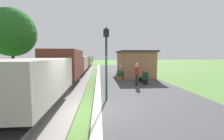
% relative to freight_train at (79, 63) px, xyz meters
% --- Properties ---
extents(ground_plane, '(160.00, 160.00, 0.00)m').
position_rel_freight_train_xyz_m(ground_plane, '(2.40, -16.13, -1.45)').
color(ground_plane, '#517A38').
extents(platform_slab, '(6.00, 60.00, 0.25)m').
position_rel_freight_train_xyz_m(platform_slab, '(5.60, -16.13, -1.33)').
color(platform_slab, '#424244').
rests_on(platform_slab, ground).
extents(platform_edge_stripe, '(0.36, 60.00, 0.01)m').
position_rel_freight_train_xyz_m(platform_edge_stripe, '(2.80, -16.13, -1.20)').
color(platform_edge_stripe, silver).
rests_on(platform_edge_stripe, platform_slab).
extents(track_ballast, '(3.80, 60.00, 0.12)m').
position_rel_freight_train_xyz_m(track_ballast, '(-0.00, -16.13, -1.39)').
color(track_ballast, gray).
rests_on(track_ballast, ground).
extents(rail_near, '(0.07, 60.00, 0.14)m').
position_rel_freight_train_xyz_m(rail_near, '(0.72, -16.13, -1.26)').
color(rail_near, slate).
rests_on(rail_near, track_ballast).
extents(rail_far, '(0.07, 60.00, 0.14)m').
position_rel_freight_train_xyz_m(rail_far, '(-0.72, -16.13, -1.26)').
color(rail_far, slate).
rests_on(rail_far, track_ballast).
extents(freight_train, '(2.50, 39.20, 2.72)m').
position_rel_freight_train_xyz_m(freight_train, '(0.00, 0.00, 0.00)').
color(freight_train, gray).
rests_on(freight_train, rail_near).
extents(station_hut, '(3.50, 5.80, 2.78)m').
position_rel_freight_train_xyz_m(station_hut, '(6.80, -5.83, 0.20)').
color(station_hut, '#9E6B4C').
rests_on(station_hut, platform_slab).
extents(bench_near_hut, '(0.42, 1.50, 0.91)m').
position_rel_freight_train_xyz_m(bench_near_hut, '(6.58, -10.42, -0.73)').
color(bench_near_hut, '#1E4C2D').
rests_on(bench_near_hut, platform_slab).
extents(person_waiting, '(0.26, 0.39, 1.71)m').
position_rel_freight_train_xyz_m(person_waiting, '(5.72, -11.38, -0.27)').
color(person_waiting, black).
rests_on(person_waiting, platform_slab).
extents(potted_planter, '(0.64, 0.64, 0.92)m').
position_rel_freight_train_xyz_m(potted_planter, '(4.85, -8.35, -0.73)').
color(potted_planter, '#9E6642').
rests_on(potted_planter, platform_slab).
extents(lamp_post_near, '(0.28, 0.28, 3.70)m').
position_rel_freight_train_xyz_m(lamp_post_near, '(3.26, -14.95, 1.35)').
color(lamp_post_near, '#193823').
rests_on(lamp_post_near, platform_slab).
extents(tree_trackside_far, '(4.39, 4.39, 6.84)m').
position_rel_freight_train_xyz_m(tree_trackside_far, '(-5.13, -7.60, 3.18)').
color(tree_trackside_far, '#4C3823').
rests_on(tree_trackside_far, ground).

